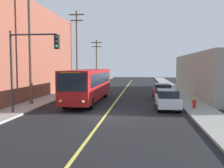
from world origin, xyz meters
The scene contains 13 objects.
ground_plane centered at (0.00, 0.00, 0.00)m, with size 120.00×120.00×0.00m, color black.
sidewalk_left centered at (-7.25, 10.00, 0.07)m, with size 2.50×90.00×0.15m, color gray.
sidewalk_right centered at (7.25, 10.00, 0.07)m, with size 2.50×90.00×0.15m, color gray.
lane_stripe_center centered at (0.00, 15.00, 0.01)m, with size 0.16×60.00×0.01m, color #D8CC4C.
building_left_brick centered at (-13.49, 9.18, 5.12)m, with size 10.00×23.87×10.23m.
city_bus centered at (-2.64, 6.66, 1.82)m, with size 2.63×12.17×3.20m.
parked_car_white centered at (4.70, 3.32, 0.84)m, with size 1.84×4.41×1.62m.
parked_car_red centered at (4.80, 10.20, 0.84)m, with size 1.95×4.46×1.62m.
utility_pole_near centered at (-7.34, 3.76, 6.49)m, with size 2.40×0.28×11.63m.
utility_pole_mid centered at (-7.64, 20.87, 6.67)m, with size 2.40×0.28×11.98m.
utility_pole_far centered at (-7.44, 36.63, 5.18)m, with size 2.40×0.28×9.09m.
traffic_signal_left_corner centered at (-5.41, -0.23, 4.30)m, with size 3.75×0.48×6.00m.
fire_hydrant centered at (6.85, 3.18, 0.58)m, with size 0.44×0.26×0.84m.
Camera 1 is at (2.65, -17.54, 3.62)m, focal length 39.92 mm.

